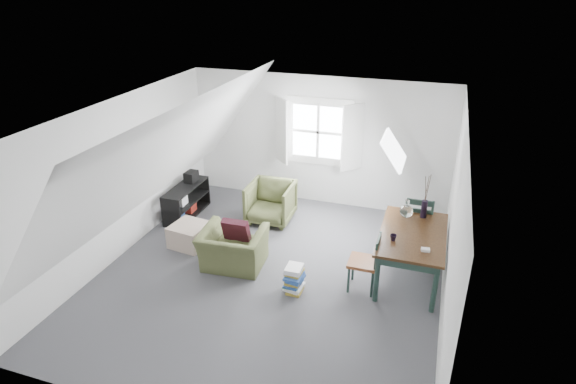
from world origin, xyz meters
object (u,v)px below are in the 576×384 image
(media_shelf, at_px, (186,203))
(armchair_far, at_px, (271,220))
(dining_chair_near, at_px, (366,261))
(armchair_near, at_px, (234,266))
(dining_table, at_px, (412,239))
(dining_chair_far, at_px, (418,222))
(magazine_stack, at_px, (294,279))
(ottoman, at_px, (190,235))

(media_shelf, bearing_deg, armchair_far, 15.29)
(dining_chair_near, bearing_deg, armchair_far, -105.85)
(armchair_far, height_order, media_shelf, media_shelf)
(armchair_near, bearing_deg, dining_table, -173.14)
(dining_chair_far, relative_size, magazine_stack, 2.53)
(ottoman, distance_m, dining_table, 3.62)
(armchair_far, height_order, ottoman, ottoman)
(armchair_far, relative_size, dining_chair_near, 0.92)
(magazine_stack, bearing_deg, dining_chair_near, 21.70)
(dining_table, distance_m, dining_chair_near, 0.77)
(dining_table, bearing_deg, magazine_stack, -153.73)
(dining_chair_near, relative_size, magazine_stack, 2.22)
(dining_table, distance_m, dining_chair_far, 0.87)
(dining_table, xyz_separation_m, magazine_stack, (-1.53, -0.84, -0.48))
(dining_table, relative_size, magazine_stack, 3.92)
(armchair_far, relative_size, magazine_stack, 2.05)
(armchair_near, distance_m, media_shelf, 2.03)
(media_shelf, relative_size, magazine_stack, 2.89)
(armchair_near, distance_m, dining_table, 2.76)
(dining_chair_far, relative_size, media_shelf, 0.87)
(dining_table, bearing_deg, ottoman, -179.95)
(dining_chair_near, bearing_deg, dining_table, 150.24)
(media_shelf, bearing_deg, armchair_near, -36.06)
(armchair_near, relative_size, armchair_far, 1.18)
(armchair_near, height_order, magazine_stack, magazine_stack)
(ottoman, xyz_separation_m, magazine_stack, (2.05, -0.68, 0.01))
(dining_table, height_order, dining_chair_far, dining_chair_far)
(dining_chair_far, relative_size, dining_chair_near, 1.14)
(dining_chair_far, xyz_separation_m, magazine_stack, (-1.57, -1.69, -0.32))
(dining_chair_far, xyz_separation_m, dining_chair_near, (-0.62, -1.32, -0.06))
(armchair_far, xyz_separation_m, dining_table, (2.59, -1.09, 0.68))
(armchair_near, height_order, ottoman, ottoman)
(armchair_far, distance_m, media_shelf, 1.63)
(dining_chair_far, height_order, dining_chair_near, dining_chair_far)
(dining_table, xyz_separation_m, media_shelf, (-4.17, 0.76, -0.41))
(armchair_far, distance_m, ottoman, 1.60)
(ottoman, relative_size, magazine_stack, 1.42)
(dining_table, bearing_deg, media_shelf, 167.14)
(armchair_near, height_order, dining_chair_far, dining_chair_far)
(media_shelf, height_order, magazine_stack, media_shelf)
(dining_table, xyz_separation_m, dining_chair_far, (0.04, 0.86, -0.15))
(ottoman, relative_size, media_shelf, 0.49)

